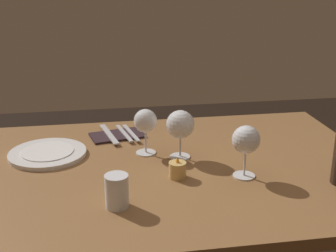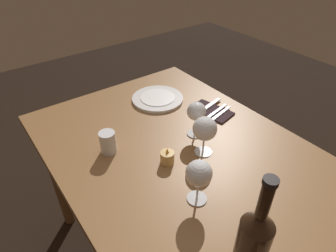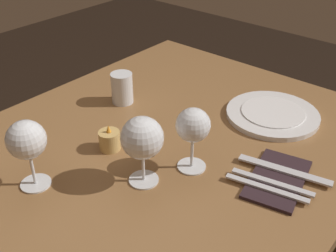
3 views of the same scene
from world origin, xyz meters
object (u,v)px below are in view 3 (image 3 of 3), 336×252
object	(u,v)px
votive_candle	(110,141)
dinner_plate	(272,114)
folded_napkin	(277,179)
water_tumbler	(122,89)
wine_glass_right	(142,139)
fork_outer	(267,188)
wine_glass_centre	(27,141)
table_knife	(284,170)
fork_inner	(272,182)
wine_glass_left	(193,127)

from	to	relation	value
votive_candle	dinner_plate	world-z (taller)	votive_candle
folded_napkin	water_tumbler	bearing A→B (deg)	86.61
votive_candle	dinner_plate	xyz separation A→B (m)	(0.39, -0.23, -0.02)
wine_glass_right	folded_napkin	size ratio (longest dim) A/B	0.76
votive_candle	folded_napkin	distance (m)	0.40
dinner_plate	fork_outer	size ratio (longest dim) A/B	1.41
wine_glass_centre	dinner_plate	bearing A→B (deg)	-23.37
water_tumbler	table_knife	size ratio (longest dim) A/B	0.43
wine_glass_right	votive_candle	xyz separation A→B (m)	(0.04, 0.15, -0.09)
wine_glass_right	wine_glass_centre	world-z (taller)	same
fork_outer	wine_glass_centre	bearing A→B (deg)	127.35
votive_candle	fork_outer	bearing A→B (deg)	-74.18
fork_inner	table_knife	world-z (taller)	same
wine_glass_centre	fork_outer	size ratio (longest dim) A/B	0.89
folded_napkin	fork_outer	xyz separation A→B (m)	(-0.05, 0.00, 0.01)
wine_glass_centre	folded_napkin	size ratio (longest dim) A/B	0.76
wine_glass_left	fork_outer	distance (m)	0.20
wine_glass_left	water_tumbler	distance (m)	0.37
fork_inner	fork_outer	size ratio (longest dim) A/B	1.00
wine_glass_right	table_knife	distance (m)	0.33
votive_candle	table_knife	world-z (taller)	votive_candle
wine_glass_left	dinner_plate	world-z (taller)	wine_glass_left
wine_glass_right	fork_inner	world-z (taller)	wine_glass_right
water_tumbler	votive_candle	bearing A→B (deg)	-142.01
dinner_plate	folded_napkin	world-z (taller)	dinner_plate
wine_glass_right	wine_glass_left	bearing A→B (deg)	-25.60
folded_napkin	table_knife	bearing A→B (deg)	0.00
folded_napkin	fork_outer	distance (m)	0.05
wine_glass_right	wine_glass_centre	xyz separation A→B (m)	(-0.16, 0.17, 0.00)
wine_glass_centre	folded_napkin	xyz separation A→B (m)	(0.35, -0.39, -0.11)
table_knife	water_tumbler	bearing A→B (deg)	89.96
table_knife	wine_glass_right	bearing A→B (deg)	134.51
wine_glass_right	fork_outer	size ratio (longest dim) A/B	0.89
fork_inner	fork_outer	distance (m)	0.03
wine_glass_left	fork_inner	distance (m)	0.21
votive_candle	fork_outer	distance (m)	0.38
dinner_plate	wine_glass_centre	bearing A→B (deg)	156.63
wine_glass_centre	fork_inner	bearing A→B (deg)	-50.42
wine_glass_centre	fork_inner	distance (m)	0.52
folded_napkin	fork_outer	bearing A→B (deg)	180.00
fork_outer	wine_glass_right	bearing A→B (deg)	122.03
wine_glass_right	wine_glass_centre	size ratio (longest dim) A/B	1.00
votive_candle	fork_inner	distance (m)	0.39
wine_glass_right	table_knife	bearing A→B (deg)	-45.49
wine_glass_left	votive_candle	size ratio (longest dim) A/B	2.28
dinner_plate	fork_inner	xyz separation A→B (m)	(-0.26, -0.14, 0.00)
fork_inner	water_tumbler	bearing A→B (deg)	83.84
fork_inner	wine_glass_centre	bearing A→B (deg)	129.58
wine_glass_centre	fork_inner	size ratio (longest dim) A/B	0.89
fork_inner	table_knife	size ratio (longest dim) A/B	0.85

